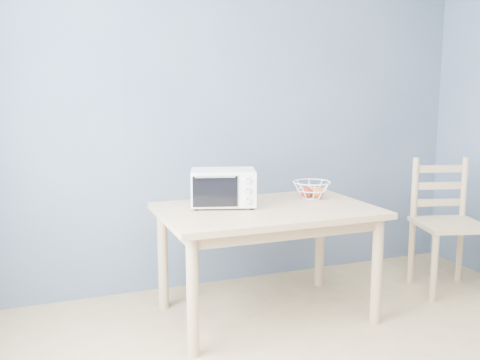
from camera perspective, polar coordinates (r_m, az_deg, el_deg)
name	(u,v)px	position (r m, az deg, el deg)	size (l,w,h in m)	color
room	(434,145)	(2.19, 19.95, 3.48)	(4.01, 4.51, 2.61)	tan
dining_table	(267,222)	(3.55, 2.86, -4.54)	(1.40, 0.90, 0.75)	tan
toaster_oven	(221,187)	(3.53, -2.07, -0.78)	(0.49, 0.40, 0.25)	white
fruit_basket	(311,190)	(3.84, 7.61, -1.04)	(0.34, 0.34, 0.12)	white
dining_chair	(447,226)	(4.37, 21.18, -4.60)	(0.58, 0.58, 1.00)	tan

